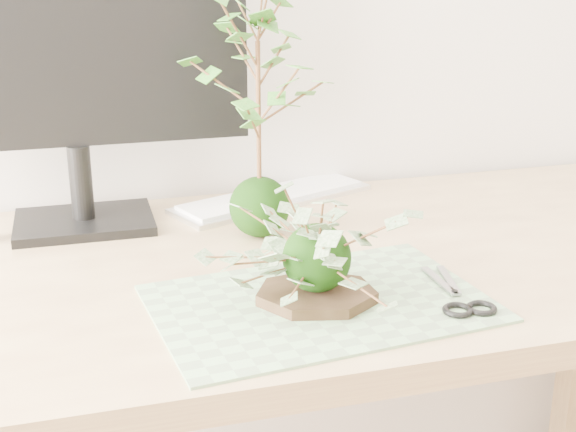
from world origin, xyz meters
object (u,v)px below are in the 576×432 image
object	(u,v)px
desk	(307,308)
monitor	(69,53)
maple_kokedama	(258,57)
ivy_kokedama	(317,227)
keyboard	(273,197)

from	to	relation	value
desk	monitor	distance (m)	0.55
desk	maple_kokedama	bearing A→B (deg)	113.55
monitor	maple_kokedama	bearing A→B (deg)	-25.44
ivy_kokedama	maple_kokedama	size ratio (longest dim) A/B	0.79
desk	keyboard	bearing A→B (deg)	85.78
maple_kokedama	keyboard	world-z (taller)	maple_kokedama
maple_kokedama	keyboard	bearing A→B (deg)	68.44
maple_kokedama	monitor	xyz separation A→B (m)	(-0.27, 0.13, -0.00)
keyboard	monitor	distance (m)	0.44
desk	keyboard	size ratio (longest dim) A/B	3.96
maple_kokedama	desk	bearing A→B (deg)	-66.45
ivy_kokedama	monitor	world-z (taller)	monitor
desk	ivy_kokedama	distance (m)	0.26
desk	maple_kokedama	xyz separation A→B (m)	(-0.05, 0.11, 0.38)
maple_kokedama	monitor	world-z (taller)	monitor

